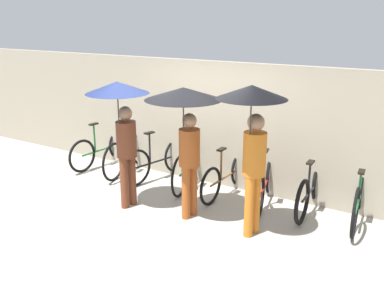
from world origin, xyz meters
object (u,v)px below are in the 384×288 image
parked_bicycle_1 (128,153)px  parked_bicycle_6 (311,190)px  parked_bicycle_7 (359,198)px  parked_bicycle_3 (190,166)px  pedestrian_center (185,114)px  parked_bicycle_2 (158,160)px  parked_bicycle_4 (226,175)px  parked_bicycle_0 (102,148)px  pedestrian_trailing (253,123)px  pedestrian_leading (121,111)px  parked_bicycle_5 (265,183)px

parked_bicycle_1 → parked_bicycle_6: parked_bicycle_6 is taller
parked_bicycle_7 → parked_bicycle_3: bearing=86.5°
parked_bicycle_3 → pedestrian_center: 1.83m
parked_bicycle_2 → parked_bicycle_4: bearing=-77.2°
parked_bicycle_0 → parked_bicycle_6: bearing=-85.5°
parked_bicycle_1 → pedestrian_trailing: size_ratio=0.82×
pedestrian_trailing → parked_bicycle_0: bearing=-9.7°
parked_bicycle_0 → parked_bicycle_3: 2.19m
pedestrian_leading → pedestrian_center: pedestrian_leading is taller
parked_bicycle_3 → pedestrian_leading: 1.86m
parked_bicycle_4 → parked_bicycle_7: parked_bicycle_7 is taller
parked_bicycle_0 → pedestrian_leading: bearing=-124.3°
parked_bicycle_0 → parked_bicycle_5: bearing=-86.8°
parked_bicycle_0 → parked_bicycle_6: parked_bicycle_6 is taller
pedestrian_trailing → parked_bicycle_5: bearing=-71.0°
parked_bicycle_0 → parked_bicycle_5: 3.66m
parked_bicycle_1 → pedestrian_center: 2.72m
parked_bicycle_1 → parked_bicycle_2: bearing=-99.3°
parked_bicycle_2 → pedestrian_trailing: pedestrian_trailing is taller
parked_bicycle_5 → pedestrian_trailing: (0.23, -1.18, 1.31)m
parked_bicycle_6 → pedestrian_trailing: size_ratio=0.78×
parked_bicycle_5 → parked_bicycle_7: 1.47m
parked_bicycle_0 → parked_bicycle_4: bearing=-86.7°
parked_bicycle_1 → parked_bicycle_3: bearing=-99.3°
pedestrian_leading → pedestrian_trailing: pedestrian_trailing is taller
parked_bicycle_7 → pedestrian_trailing: bearing=130.4°
parked_bicycle_0 → parked_bicycle_1: (0.73, -0.04, 0.03)m
pedestrian_center → parked_bicycle_4: bearing=-88.8°
pedestrian_trailing → parked_bicycle_1: bearing=-12.7°
parked_bicycle_2 → parked_bicycle_6: (2.93, 0.09, -0.01)m
parked_bicycle_1 → parked_bicycle_4: parked_bicycle_1 is taller
parked_bicycle_3 → parked_bicycle_5: bearing=-101.1°
parked_bicycle_1 → parked_bicycle_7: (4.39, 0.08, 0.00)m
parked_bicycle_1 → pedestrian_leading: bearing=-151.2°
parked_bicycle_0 → parked_bicycle_3: (2.19, -0.06, 0.03)m
parked_bicycle_4 → pedestrian_center: pedestrian_center is taller
parked_bicycle_2 → pedestrian_center: 2.21m
parked_bicycle_4 → pedestrian_trailing: pedestrian_trailing is taller
parked_bicycle_3 → pedestrian_center: pedestrian_center is taller
parked_bicycle_7 → parked_bicycle_5: bearing=88.0°
parked_bicycle_6 → parked_bicycle_1: bearing=89.4°
parked_bicycle_0 → pedestrian_leading: (1.78, -1.40, 1.25)m
parked_bicycle_7 → pedestrian_center: bearing=113.5°
parked_bicycle_4 → parked_bicycle_0: bearing=91.0°
parked_bicycle_7 → parked_bicycle_1: bearing=85.8°
parked_bicycle_3 → parked_bicycle_1: bearing=78.1°
parked_bicycle_0 → parked_bicycle_7: bearing=-85.6°
parked_bicycle_4 → pedestrian_trailing: bearing=-139.3°
pedestrian_trailing → parked_bicycle_7: bearing=-126.5°
parked_bicycle_0 → parked_bicycle_4: (2.93, -0.04, -0.01)m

